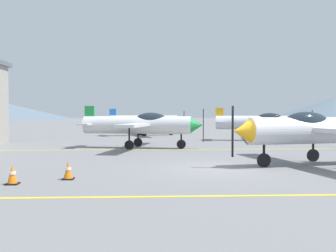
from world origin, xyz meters
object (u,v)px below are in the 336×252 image
(traffic_cone_side, at_px, (12,175))
(airplane_near, at_px, (319,129))
(traffic_cone_front, at_px, (68,170))
(airplane_back, at_px, (147,121))
(airplane_far, at_px, (262,122))
(airplane_mid, at_px, (142,124))

(traffic_cone_side, bearing_deg, airplane_near, 18.58)
(airplane_near, height_order, traffic_cone_front, airplane_near)
(traffic_cone_front, distance_m, traffic_cone_side, 1.67)
(airplane_back, relative_size, traffic_cone_side, 14.76)
(airplane_near, xyz_separation_m, traffic_cone_side, (-10.98, -3.69, -1.18))
(airplane_far, distance_m, traffic_cone_side, 22.10)
(airplane_far, bearing_deg, airplane_back, 140.29)
(airplane_mid, bearing_deg, airplane_far, 33.36)
(airplane_far, bearing_deg, airplane_mid, -146.64)
(traffic_cone_front, bearing_deg, airplane_near, 17.00)
(airplane_mid, distance_m, traffic_cone_front, 11.22)
(traffic_cone_front, bearing_deg, airplane_back, 84.85)
(airplane_near, relative_size, airplane_back, 1.00)
(airplane_far, height_order, airplane_back, same)
(airplane_far, distance_m, airplane_back, 11.94)
(airplane_back, distance_m, traffic_cone_front, 24.89)
(traffic_cone_front, xyz_separation_m, traffic_cone_side, (-1.47, -0.78, 0.00))
(airplane_near, height_order, airplane_mid, same)
(airplane_mid, bearing_deg, traffic_cone_side, -106.71)
(traffic_cone_side, bearing_deg, traffic_cone_front, 28.08)
(traffic_cone_side, bearing_deg, airplane_mid, 73.29)
(traffic_cone_front, relative_size, traffic_cone_side, 1.00)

